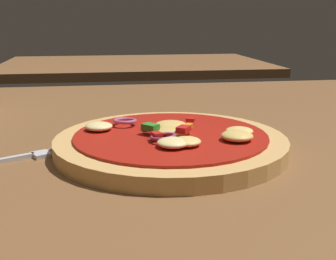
# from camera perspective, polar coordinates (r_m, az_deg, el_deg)

# --- Properties ---
(dining_table) EXTENTS (1.20, 1.08, 0.03)m
(dining_table) POSITION_cam_1_polar(r_m,az_deg,el_deg) (0.48, -0.74, -5.24)
(dining_table) COLOR brown
(dining_table) RESTS_ON ground
(pizza) EXTENTS (0.27, 0.27, 0.03)m
(pizza) POSITION_cam_1_polar(r_m,az_deg,el_deg) (0.50, 0.40, -1.62)
(pizza) COLOR tan
(pizza) RESTS_ON dining_table
(fork) EXTENTS (0.15, 0.09, 0.01)m
(fork) POSITION_cam_1_polar(r_m,az_deg,el_deg) (0.49, -19.97, -3.77)
(fork) COLOR silver
(fork) RESTS_ON dining_table
(background_table) EXTENTS (0.89, 0.55, 0.03)m
(background_table) POSITION_cam_1_polar(r_m,az_deg,el_deg) (1.51, -4.37, 8.40)
(background_table) COLOR brown
(background_table) RESTS_ON ground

